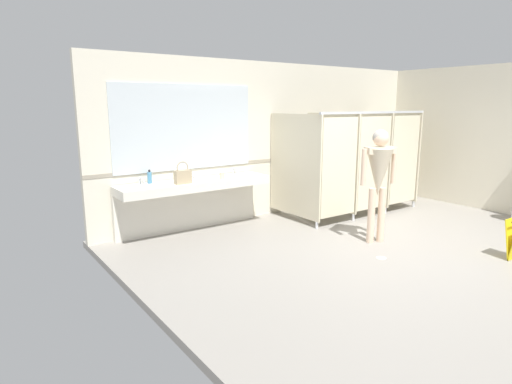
{
  "coord_description": "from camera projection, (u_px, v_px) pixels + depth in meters",
  "views": [
    {
      "loc": [
        -5.22,
        -3.56,
        2.1
      ],
      "look_at": [
        -2.25,
        0.62,
        1.04
      ],
      "focal_mm": 29.92,
      "sensor_mm": 36.0,
      "label": 1
    }
  ],
  "objects": [
    {
      "name": "handbag",
      "position": [
        183.0,
        176.0,
        6.64
      ],
      "size": [
        0.26,
        0.12,
        0.35
      ],
      "color": "tan",
      "rests_on": "vanity_counter"
    },
    {
      "name": "wall_back",
      "position": [
        280.0,
        139.0,
        8.31
      ],
      "size": [
        7.48,
        0.12,
        2.86
      ],
      "primitive_type": "cube",
      "color": "beige",
      "rests_on": "ground_plane"
    },
    {
      "name": "wall_back_tile_band",
      "position": [
        282.0,
        159.0,
        8.34
      ],
      "size": [
        7.48,
        0.01,
        0.06
      ],
      "primitive_type": "cube",
      "color": "#9E937F",
      "rests_on": "wall_back"
    },
    {
      "name": "vanity_counter",
      "position": [
        193.0,
        193.0,
        7.07
      ],
      "size": [
        2.59,
        0.6,
        1.0
      ],
      "color": "silver",
      "rests_on": "ground_plane"
    },
    {
      "name": "mirror_panel",
      "position": [
        186.0,
        127.0,
        7.02
      ],
      "size": [
        2.49,
        0.02,
        1.39
      ],
      "primitive_type": "cube",
      "color": "silver",
      "rests_on": "wall_back"
    },
    {
      "name": "bathroom_stalls",
      "position": [
        355.0,
        160.0,
        8.25
      ],
      "size": [
        2.81,
        1.36,
        1.98
      ],
      "color": "beige",
      "rests_on": "ground_plane"
    },
    {
      "name": "person_standing",
      "position": [
        379.0,
        171.0,
        6.42
      ],
      "size": [
        0.58,
        0.5,
        1.74
      ],
      "color": "beige",
      "rests_on": "ground_plane"
    },
    {
      "name": "ground_plane",
      "position": [
        406.0,
        254.0,
        6.24
      ],
      "size": [
        7.48,
        6.42,
        0.1
      ],
      "primitive_type": "cube",
      "color": "gray"
    },
    {
      "name": "paper_cup",
      "position": [
        222.0,
        176.0,
        7.06
      ],
      "size": [
        0.07,
        0.07,
        0.11
      ],
      "primitive_type": "cylinder",
      "color": "beige",
      "rests_on": "vanity_counter"
    },
    {
      "name": "floor_drain_cover",
      "position": [
        381.0,
        258.0,
        5.93
      ],
      "size": [
        0.14,
        0.14,
        0.01
      ],
      "primitive_type": "cylinder",
      "color": "#B7BABF",
      "rests_on": "ground_plane"
    },
    {
      "name": "soap_dispenser",
      "position": [
        150.0,
        177.0,
        6.67
      ],
      "size": [
        0.07,
        0.07,
        0.22
      ],
      "color": "teal",
      "rests_on": "vanity_counter"
    }
  ]
}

